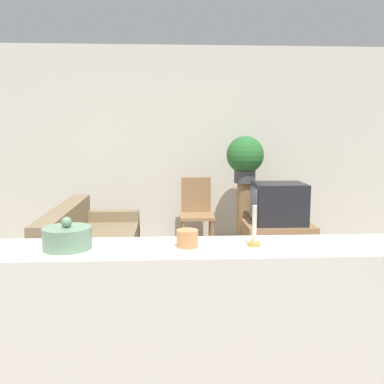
{
  "coord_description": "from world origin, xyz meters",
  "views": [
    {
      "loc": [
        0.04,
        -2.59,
        1.55
      ],
      "look_at": [
        0.31,
        2.27,
        0.85
      ],
      "focal_mm": 40.0,
      "sensor_mm": 36.0,
      "label": 1
    }
  ],
  "objects_px": {
    "television": "(279,203)",
    "decorative_bowl": "(67,238)",
    "wooden_chair": "(197,210)",
    "potted_plant": "(245,157)",
    "couch": "(91,253)"
  },
  "relations": [
    {
      "from": "couch",
      "to": "television",
      "type": "height_order",
      "value": "television"
    },
    {
      "from": "couch",
      "to": "potted_plant",
      "type": "xyz_separation_m",
      "value": [
        1.8,
        1.1,
        0.93
      ]
    },
    {
      "from": "television",
      "to": "potted_plant",
      "type": "bearing_deg",
      "value": 119.92
    },
    {
      "from": "decorative_bowl",
      "to": "couch",
      "type": "bearing_deg",
      "value": 97.5
    },
    {
      "from": "couch",
      "to": "decorative_bowl",
      "type": "relative_size",
      "value": 7.41
    },
    {
      "from": "television",
      "to": "wooden_chair",
      "type": "xyz_separation_m",
      "value": [
        -0.94,
        0.63,
        -0.18
      ]
    },
    {
      "from": "wooden_chair",
      "to": "decorative_bowl",
      "type": "relative_size",
      "value": 3.76
    },
    {
      "from": "television",
      "to": "potted_plant",
      "type": "distance_m",
      "value": 0.81
    },
    {
      "from": "television",
      "to": "decorative_bowl",
      "type": "xyz_separation_m",
      "value": [
        -1.82,
        -2.79,
        0.32
      ]
    },
    {
      "from": "decorative_bowl",
      "to": "television",
      "type": "bearing_deg",
      "value": 56.82
    },
    {
      "from": "couch",
      "to": "television",
      "type": "distance_m",
      "value": 2.23
    },
    {
      "from": "television",
      "to": "decorative_bowl",
      "type": "relative_size",
      "value": 2.45
    },
    {
      "from": "couch",
      "to": "potted_plant",
      "type": "relative_size",
      "value": 3.02
    },
    {
      "from": "couch",
      "to": "television",
      "type": "xyz_separation_m",
      "value": [
        2.12,
        0.56,
        0.41
      ]
    },
    {
      "from": "couch",
      "to": "television",
      "type": "bearing_deg",
      "value": 14.8
    }
  ]
}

